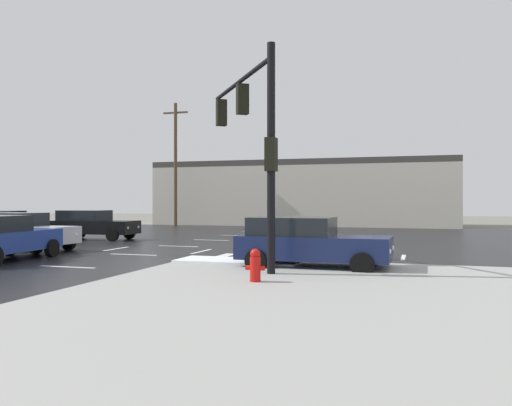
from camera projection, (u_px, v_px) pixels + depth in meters
name	position (u px, v px, depth m)	size (l,w,h in m)	color
ground_plane	(158.00, 251.00, 22.23)	(120.00, 120.00, 0.00)	slate
road_asphalt	(158.00, 250.00, 22.23)	(44.00, 44.00, 0.02)	black
snow_strip_curbside	(239.00, 261.00, 16.93)	(4.00, 1.60, 0.06)	white
lane_markings	(169.00, 254.00, 20.55)	(36.15, 36.15, 0.01)	silver
traffic_signal_mast	(252.00, 127.00, 15.67)	(3.63, 5.05, 6.20)	black
fire_hydrant	(255.00, 265.00, 12.71)	(0.48, 0.26, 0.79)	red
strip_building_background	(304.00, 194.00, 46.76)	(25.76, 8.00, 5.57)	beige
sedan_navy	(308.00, 242.00, 15.81)	(4.57, 2.09, 1.58)	#141E47
sedan_black	(93.00, 224.00, 28.42)	(4.60, 2.18, 1.58)	black
sedan_silver	(21.00, 231.00, 22.11)	(4.67, 2.40, 1.58)	#B7BABF
utility_pole_distant	(176.00, 162.00, 44.25)	(2.20, 0.28, 10.35)	brown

